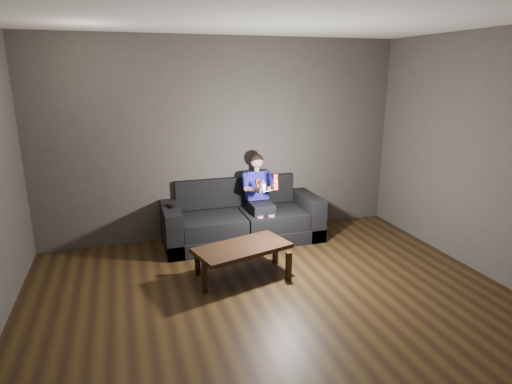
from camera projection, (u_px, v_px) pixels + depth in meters
name	position (u px, v px, depth m)	size (l,w,h in m)	color
floor	(292.00, 327.00, 3.89)	(5.00, 5.00, 0.00)	black
back_wall	(225.00, 140.00, 5.82)	(5.00, 0.04, 2.70)	#3A3632
ceiling	(300.00, 7.00, 3.16)	(5.00, 5.00, 0.02)	beige
sofa	(241.00, 220.00, 5.88)	(2.12, 0.92, 0.82)	black
child	(259.00, 190.00, 5.78)	(0.44, 0.54, 1.08)	black
wii_remote_red	(276.00, 182.00, 5.37)	(0.05, 0.08, 0.20)	red
nunchuk_white	(264.00, 186.00, 5.34)	(0.06, 0.09, 0.15)	white
wii_remote_black	(170.00, 206.00, 5.44)	(0.08, 0.17, 0.03)	black
coffee_table	(242.00, 250.00, 4.75)	(1.14, 0.78, 0.38)	black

